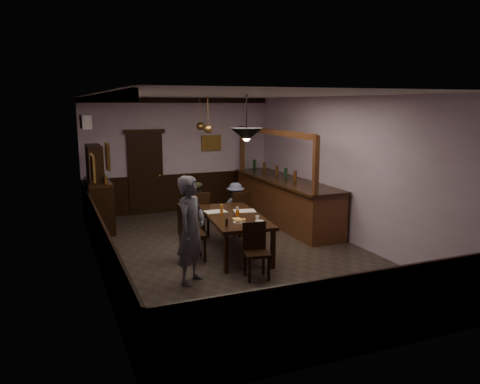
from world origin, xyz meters
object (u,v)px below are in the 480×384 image
chair_far_right (239,211)px  pendant_iron (247,135)px  person_seated_right (236,207)px  pendant_brass_far (200,126)px  dining_table (234,218)px  person_seated_left (196,208)px  chair_far_left (199,212)px  chair_near (256,248)px  coffee_cup (257,218)px  chair_side (188,230)px  bar_counter (285,200)px  sideboard (98,196)px  pendant_brass_mid (208,129)px  person_standing (191,230)px  soda_can (238,213)px

chair_far_right → pendant_iron: 2.79m
person_seated_right → pendant_brass_far: 2.31m
dining_table → person_seated_left: 1.62m
chair_far_left → pendant_iron: 2.77m
chair_far_left → chair_near: (0.15, -2.63, -0.04)m
dining_table → coffee_cup: (0.24, -0.54, 0.11)m
chair_side → coffee_cup: (1.19, -0.44, 0.23)m
pendant_brass_far → bar_counter: bearing=-37.1°
dining_table → chair_side: 0.96m
dining_table → chair_side: size_ratio=2.20×
chair_side → sideboard: 3.15m
pendant_brass_mid → bar_counter: bearing=-2.3°
person_seated_right → pendant_brass_far: (-0.34, 1.48, 1.75)m
chair_side → dining_table: bearing=-79.9°
person_standing → chair_near: bearing=-55.1°
coffee_cup → soda_can: 0.47m
chair_far_right → soda_can: bearing=65.4°
chair_far_right → pendant_iron: size_ratio=1.23×
chair_side → pendant_brass_mid: (1.04, 1.86, 1.73)m
coffee_cup → dining_table: bearing=120.2°
chair_side → pendant_iron: pendant_iron is taller
chair_far_left → person_seated_right: size_ratio=0.90×
person_standing → bar_counter: bearing=-2.9°
soda_can → person_seated_right: bearing=69.5°
chair_far_right → person_standing: size_ratio=0.55×
person_seated_right → sideboard: 3.13m
dining_table → pendant_brass_mid: pendant_brass_mid is taller
dining_table → sideboard: bearing=128.8°
chair_far_left → chair_side: 1.55m
chair_near → chair_side: size_ratio=0.88×
chair_far_left → chair_near: 2.63m
sideboard → bar_counter: (4.20, -1.09, -0.20)m
soda_can → chair_side: bearing=178.7°
coffee_cup → bar_counter: 2.83m
chair_far_left → chair_near: bearing=94.7°
person_standing → chair_side: bearing=32.8°
chair_near → person_seated_right: (0.76, 2.81, 0.05)m
pendant_brass_far → sideboard: bearing=-175.7°
coffee_cup → sideboard: sideboard is taller
sideboard → pendant_brass_mid: bearing=-23.7°
pendant_iron → pendant_brass_mid: 2.56m
chair_near → pendant_brass_far: size_ratio=1.13×
chair_near → sideboard: size_ratio=0.47×
sideboard → pendant_iron: 4.44m
dining_table → coffee_cup: 0.60m
bar_counter → person_seated_left: bearing=-177.6°
chair_far_right → chair_near: (-0.74, -2.53, -0.02)m
dining_table → soda_can: size_ratio=19.15×
chair_near → sideboard: bearing=126.8°
person_standing → pendant_iron: pendant_iron is taller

